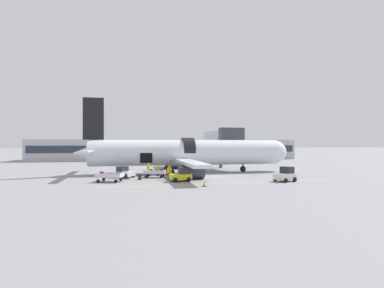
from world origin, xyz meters
TOP-DOWN VIEW (x-y plane):
  - ground_plane at (0.00, 0.00)m, footprint 500.00×500.00m
  - apron_marking_line at (-0.30, -6.65)m, footprint 27.59×1.29m
  - terminal_strip at (0.00, 45.09)m, footprint 71.00×12.48m
  - jet_bridge_stub at (5.62, 12.90)m, footprint 3.97×13.02m
  - airplane at (-2.60, 5.53)m, footprint 32.42×28.70m
  - baggage_tug_lead at (-4.83, -4.04)m, footprint 2.70×2.07m
  - baggage_tug_mid at (-11.43, 1.37)m, footprint 2.76×2.67m
  - baggage_tug_rear at (7.10, -6.55)m, footprint 2.76×2.51m
  - baggage_cart_loading at (-7.45, 0.49)m, footprint 3.77×2.20m
  - baggage_cart_queued at (-12.91, -2.77)m, footprint 3.95×2.65m
  - ground_crew_loader_a at (-6.89, 3.12)m, footprint 0.41×0.59m
  - ground_crew_loader_b at (-3.66, 2.40)m, footprint 0.55×0.60m
  - ground_crew_driver at (-5.98, -2.06)m, footprint 0.60×0.52m
  - ground_crew_supervisor at (-8.20, 2.93)m, footprint 0.56×0.56m
  - suitcase_on_tarmac_upright at (-9.54, -1.60)m, footprint 0.43×0.25m
  - safety_cone_nose at (13.61, 4.82)m, footprint 0.59×0.59m
  - safety_cone_engine_left at (-3.18, -8.53)m, footprint 0.46×0.46m

SIDE VIEW (x-z plane):
  - ground_plane at x=0.00m, z-range 0.00..0.00m
  - apron_marking_line at x=-0.30m, z-range 0.00..0.01m
  - safety_cone_engine_left at x=-3.18m, z-range -0.02..0.55m
  - suitcase_on_tarmac_upright at x=-9.54m, z-range -0.05..0.65m
  - safety_cone_nose at x=13.61m, z-range -0.02..0.64m
  - baggage_cart_loading at x=-7.45m, z-range -0.03..1.10m
  - baggage_cart_queued at x=-12.91m, z-range -0.03..1.16m
  - baggage_tug_mid at x=-11.43m, z-range -0.11..1.33m
  - baggage_tug_lead at x=-4.83m, z-range -0.13..1.49m
  - baggage_tug_rear at x=7.10m, z-range -0.14..1.58m
  - ground_crew_loader_a at x=-6.89m, z-range 0.04..1.74m
  - ground_crew_driver at x=-5.98m, z-range 0.05..1.79m
  - ground_crew_supervisor at x=-8.20m, z-range 0.05..1.80m
  - ground_crew_loader_b at x=-3.66m, z-range 0.05..1.84m
  - terminal_strip at x=0.00m, z-range 0.00..5.45m
  - airplane at x=-2.60m, z-range -2.44..8.45m
  - jet_bridge_stub at x=5.62m, z-range 1.64..8.64m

